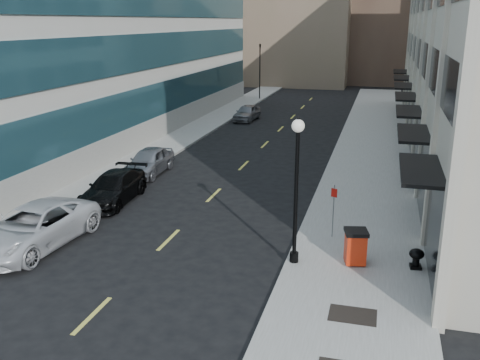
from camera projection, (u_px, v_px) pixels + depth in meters
The scene contains 17 objects.
ground at pixel (54, 354), 14.26m from camera, with size 160.00×160.00×0.00m, color black.
sidewalk_right at pixel (369, 173), 30.87m from camera, with size 5.00×80.00×0.15m, color gray.
sidewalk_left at pixel (146, 158), 34.36m from camera, with size 3.00×80.00×0.15m, color gray.
building_left at pixel (63, 0), 40.35m from camera, with size 16.14×46.00×20.00m.
skyline_tan_far at pixel (251, 5), 86.76m from camera, with size 12.00×14.00×22.00m, color #826855.
skyline_stone at pixel (472, 9), 67.97m from camera, with size 10.00×14.00×20.00m, color #BFB7A1.
grate_far at pixel (353, 315), 15.84m from camera, with size 1.40×1.00×0.01m, color black.
road_centerline at pixel (230, 179), 29.98m from camera, with size 0.15×68.20×0.01m.
traffic_signal at pixel (260, 47), 58.40m from camera, with size 0.66×0.66×6.98m.
car_white_van at pixel (33, 227), 20.77m from camera, with size 2.70×5.85×1.63m, color silver.
car_black_pickup at pixel (113, 188), 26.01m from camera, with size 2.00×4.92×1.43m, color black.
car_silver_sedan at pixel (149, 161), 30.76m from camera, with size 1.80×4.47×1.52m, color gray.
car_grey_sedan at pixel (247, 113), 47.35m from camera, with size 1.65×4.09×1.39m, color gray.
trash_bin at pixel (355, 246), 19.01m from camera, with size 0.94×0.97×1.28m.
lamppost at pixel (296, 179), 18.47m from camera, with size 0.44×0.44×5.33m.
sign_post at pixel (334, 203), 21.19m from camera, with size 0.25×0.13×2.19m.
urn_planter at pixel (416, 257), 18.73m from camera, with size 0.52×0.52×0.72m.
Camera 1 is at (8.02, -10.61, 8.53)m, focal length 40.00 mm.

